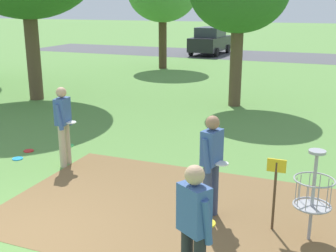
% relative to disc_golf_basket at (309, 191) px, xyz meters
% --- Properties ---
extents(ground_plane, '(160.00, 160.00, 0.00)m').
position_rel_disc_golf_basket_xyz_m(ground_plane, '(-3.96, -1.83, -0.75)').
color(ground_plane, '#5B8942').
extents(dirt_tee_pad, '(6.51, 3.81, 0.01)m').
position_rel_disc_golf_basket_xyz_m(dirt_tee_pad, '(-1.73, 0.13, -0.75)').
color(dirt_tee_pad, brown).
rests_on(dirt_tee_pad, ground).
extents(disc_golf_basket, '(0.98, 0.58, 1.39)m').
position_rel_disc_golf_basket_xyz_m(disc_golf_basket, '(0.00, 0.00, 0.00)').
color(disc_golf_basket, '#9E9EA3').
rests_on(disc_golf_basket, ground).
extents(player_foreground_watching, '(0.49, 0.45, 1.71)m').
position_rel_disc_golf_basket_xyz_m(player_foreground_watching, '(-1.09, -1.97, 0.21)').
color(player_foreground_watching, '#232328').
rests_on(player_foreground_watching, ground).
extents(player_throwing, '(0.44, 0.49, 1.71)m').
position_rel_disc_golf_basket_xyz_m(player_throwing, '(-1.49, 0.11, 0.21)').
color(player_throwing, '#384260').
rests_on(player_throwing, ground).
extents(player_waiting_right, '(0.42, 0.49, 1.71)m').
position_rel_disc_golf_basket_xyz_m(player_waiting_right, '(-5.05, 1.21, 0.21)').
color(player_waiting_right, tan).
rests_on(player_waiting_right, ground).
extents(frisbee_near_basket, '(0.23, 0.23, 0.02)m').
position_rel_disc_golf_basket_xyz_m(frisbee_near_basket, '(-6.40, 1.63, -0.74)').
color(frisbee_near_basket, red).
rests_on(frisbee_near_basket, ground).
extents(frisbee_by_tee, '(0.23, 0.23, 0.02)m').
position_rel_disc_golf_basket_xyz_m(frisbee_by_tee, '(-6.28, 1.11, -0.74)').
color(frisbee_by_tee, '#1E93DB').
rests_on(frisbee_by_tee, ground).
extents(frisbee_scattered_b, '(0.26, 0.26, 0.02)m').
position_rel_disc_golf_basket_xyz_m(frisbee_scattered_b, '(-5.75, 2.32, -0.74)').
color(frisbee_scattered_b, green).
rests_on(frisbee_scattered_b, ground).
extents(parking_lot_strip, '(36.00, 6.00, 0.01)m').
position_rel_disc_golf_basket_xyz_m(parking_lot_strip, '(-3.96, 23.23, -0.75)').
color(parking_lot_strip, '#4C4C51').
rests_on(parking_lot_strip, ground).
extents(parked_car_leftmost, '(2.09, 4.26, 1.84)m').
position_rel_disc_golf_basket_xyz_m(parked_car_leftmost, '(-8.18, 22.71, 0.17)').
color(parked_car_leftmost, black).
rests_on(parked_car_leftmost, ground).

